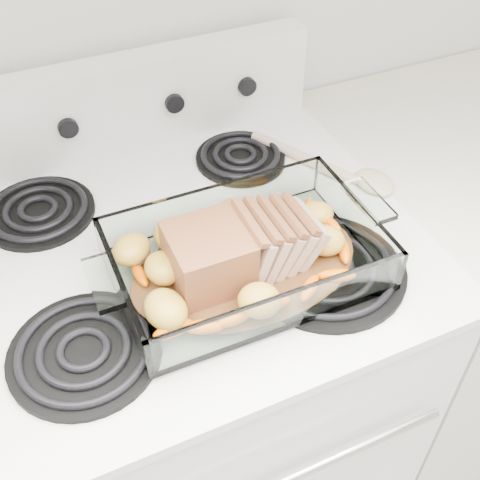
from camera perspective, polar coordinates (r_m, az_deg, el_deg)
name	(u,v)px	position (r m, az deg, el deg)	size (l,w,h in m)	color
electric_range	(191,391)	(1.35, -4.68, -14.11)	(0.78, 0.70, 1.12)	white
counter_right	(439,299)	(1.60, 18.32, -5.35)	(0.58, 0.68, 0.93)	silver
baking_dish	(245,262)	(0.91, 0.52, -2.06)	(0.39, 0.26, 0.07)	white
pork_roast	(232,251)	(0.88, -0.80, -1.08)	(0.23, 0.11, 0.09)	brown
roast_vegetables	(233,243)	(0.93, -0.66, -0.29)	(0.36, 0.20, 0.04)	#EA6600
wooden_spoon	(343,172)	(1.13, 9.73, 6.42)	(0.17, 0.27, 0.02)	beige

